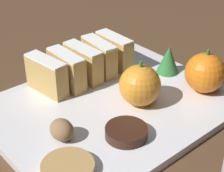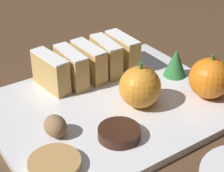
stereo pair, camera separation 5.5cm
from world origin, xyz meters
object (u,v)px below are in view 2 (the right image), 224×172
(orange_near, at_px, (140,87))
(chocolate_cookie, at_px, (119,133))
(walnut, at_px, (55,126))
(orange_far, at_px, (210,78))

(orange_near, bearing_deg, chocolate_cookie, -56.50)
(orange_near, relative_size, chocolate_cookie, 1.24)
(orange_near, height_order, walnut, orange_near)
(orange_far, distance_m, walnut, 0.25)
(walnut, xyz_separation_m, chocolate_cookie, (0.05, 0.07, -0.01))
(orange_far, bearing_deg, orange_near, -111.32)
(orange_far, bearing_deg, walnut, -100.85)
(orange_far, relative_size, walnut, 2.00)
(walnut, bearing_deg, orange_near, 87.61)
(walnut, bearing_deg, chocolate_cookie, 52.37)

